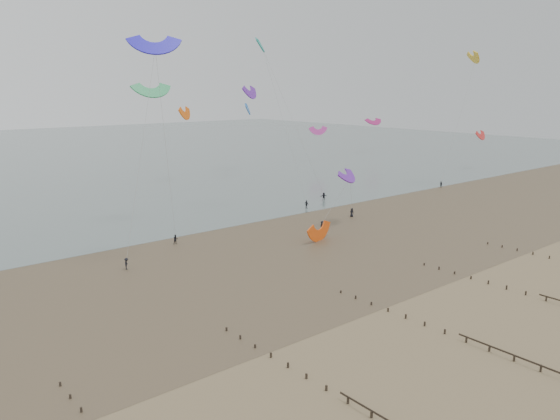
# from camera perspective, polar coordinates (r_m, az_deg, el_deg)

# --- Properties ---
(ground) EXTENTS (500.00, 500.00, 0.00)m
(ground) POSITION_cam_1_polar(r_m,az_deg,el_deg) (62.69, 11.80, -12.41)
(ground) COLOR brown
(ground) RESTS_ON ground
(sea_and_shore) EXTENTS (500.00, 665.00, 0.03)m
(sea_and_shore) POSITION_cam_1_polar(r_m,az_deg,el_deg) (84.66, -8.53, -5.58)
(sea_and_shore) COLOR #475654
(sea_and_shore) RESTS_ON ground
(kitesurfers) EXTENTS (119.24, 20.79, 1.87)m
(kitesurfers) POSITION_cam_1_polar(r_m,az_deg,el_deg) (110.27, 0.66, -0.68)
(kitesurfers) COLOR black
(kitesurfers) RESTS_ON ground
(grounded_kite) EXTENTS (7.40, 6.44, 3.47)m
(grounded_kite) POSITION_cam_1_polar(r_m,az_deg,el_deg) (96.42, 4.15, -3.21)
(grounded_kite) COLOR #F2500F
(grounded_kite) RESTS_ON ground
(kites_airborne) EXTENTS (251.06, 119.28, 37.37)m
(kites_airborne) POSITION_cam_1_polar(r_m,az_deg,el_deg) (126.55, -23.89, 10.02)
(kites_airborne) COLOR #109386
(kites_airborne) RESTS_ON ground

